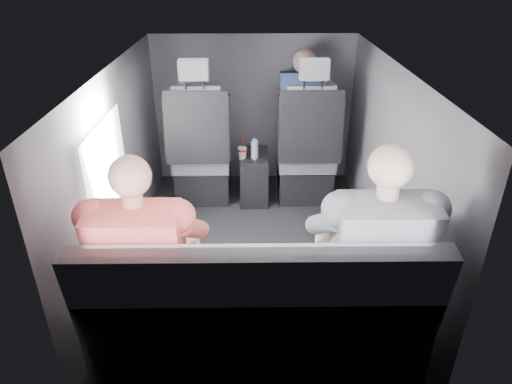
{
  "coord_description": "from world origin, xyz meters",
  "views": [
    {
      "loc": [
        -0.03,
        -2.77,
        1.96
      ],
      "look_at": [
        0.01,
        -0.05,
        0.53
      ],
      "focal_mm": 32.0,
      "sensor_mm": 36.0,
      "label": 1
    }
  ],
  "objects_px": {
    "soda_cup": "(242,153)",
    "passenger_front_right": "(303,108)",
    "center_console": "(254,176)",
    "front_seat_left": "(202,158)",
    "passenger_rear_left": "(148,262)",
    "front_seat_right": "(306,157)",
    "laptop_white": "(148,237)",
    "laptop_black": "(353,240)",
    "rear_bench": "(258,325)",
    "water_bottle": "(255,150)",
    "passenger_rear_right": "(370,258)"
  },
  "relations": [
    {
      "from": "front_seat_left",
      "to": "soda_cup",
      "type": "xyz_separation_m",
      "value": [
        0.35,
        -0.03,
        0.06
      ]
    },
    {
      "from": "front_seat_right",
      "to": "soda_cup",
      "type": "relative_size",
      "value": 5.49
    },
    {
      "from": "front_seat_right",
      "to": "center_console",
      "type": "distance_m",
      "value": 0.49
    },
    {
      "from": "water_bottle",
      "to": "passenger_rear_left",
      "type": "xyz_separation_m",
      "value": [
        -0.53,
        -1.78,
        0.15
      ]
    },
    {
      "from": "laptop_white",
      "to": "passenger_rear_left",
      "type": "height_order",
      "value": "passenger_rear_left"
    },
    {
      "from": "front_seat_right",
      "to": "water_bottle",
      "type": "distance_m",
      "value": 0.45
    },
    {
      "from": "front_seat_left",
      "to": "laptop_white",
      "type": "distance_m",
      "value": 1.61
    },
    {
      "from": "soda_cup",
      "to": "passenger_front_right",
      "type": "relative_size",
      "value": 0.28
    },
    {
      "from": "laptop_black",
      "to": "passenger_rear_left",
      "type": "xyz_separation_m",
      "value": [
        -1.03,
        -0.18,
        0.0
      ]
    },
    {
      "from": "rear_bench",
      "to": "passenger_front_right",
      "type": "distance_m",
      "value": 2.25
    },
    {
      "from": "front_seat_right",
      "to": "water_bottle",
      "type": "relative_size",
      "value": 7.07
    },
    {
      "from": "passenger_rear_left",
      "to": "laptop_white",
      "type": "bearing_deg",
      "value": 101.69
    },
    {
      "from": "front_seat_left",
      "to": "passenger_rear_left",
      "type": "relative_size",
      "value": 1.02
    },
    {
      "from": "front_seat_left",
      "to": "passenger_front_right",
      "type": "distance_m",
      "value": 0.98
    },
    {
      "from": "front_seat_right",
      "to": "laptop_white",
      "type": "relative_size",
      "value": 2.91
    },
    {
      "from": "rear_bench",
      "to": "soda_cup",
      "type": "bearing_deg",
      "value": 93.06
    },
    {
      "from": "soda_cup",
      "to": "laptop_white",
      "type": "relative_size",
      "value": 0.53
    },
    {
      "from": "front_seat_left",
      "to": "passenger_front_right",
      "type": "height_order",
      "value": "front_seat_left"
    },
    {
      "from": "front_seat_right",
      "to": "water_bottle",
      "type": "bearing_deg",
      "value": -176.04
    },
    {
      "from": "center_console",
      "to": "passenger_rear_left",
      "type": "relative_size",
      "value": 0.39
    },
    {
      "from": "soda_cup",
      "to": "water_bottle",
      "type": "distance_m",
      "value": 0.11
    },
    {
      "from": "front_seat_left",
      "to": "passenger_rear_left",
      "type": "distance_m",
      "value": 1.82
    },
    {
      "from": "front_seat_left",
      "to": "soda_cup",
      "type": "bearing_deg",
      "value": -5.39
    },
    {
      "from": "front_seat_left",
      "to": "laptop_black",
      "type": "relative_size",
      "value": 2.94
    },
    {
      "from": "rear_bench",
      "to": "front_seat_right",
      "type": "bearing_deg",
      "value": 76.69
    },
    {
      "from": "front_seat_left",
      "to": "water_bottle",
      "type": "height_order",
      "value": "front_seat_left"
    },
    {
      "from": "rear_bench",
      "to": "laptop_white",
      "type": "xyz_separation_m",
      "value": [
        -0.57,
        0.32,
        0.32
      ]
    },
    {
      "from": "laptop_black",
      "to": "rear_bench",
      "type": "bearing_deg",
      "value": -151.38
    },
    {
      "from": "front_seat_right",
      "to": "center_console",
      "type": "height_order",
      "value": "front_seat_right"
    },
    {
      "from": "front_seat_left",
      "to": "passenger_rear_left",
      "type": "height_order",
      "value": "front_seat_left"
    },
    {
      "from": "front_seat_right",
      "to": "laptop_black",
      "type": "xyz_separation_m",
      "value": [
        0.06,
        -1.63,
        0.23
      ]
    },
    {
      "from": "front_seat_left",
      "to": "center_console",
      "type": "height_order",
      "value": "front_seat_left"
    },
    {
      "from": "rear_bench",
      "to": "laptop_white",
      "type": "distance_m",
      "value": 0.73
    },
    {
      "from": "front_seat_right",
      "to": "passenger_rear_left",
      "type": "distance_m",
      "value": 2.07
    },
    {
      "from": "soda_cup",
      "to": "front_seat_right",
      "type": "bearing_deg",
      "value": 3.44
    },
    {
      "from": "front_seat_right",
      "to": "laptop_white",
      "type": "bearing_deg",
      "value": -122.9
    },
    {
      "from": "passenger_rear_left",
      "to": "soda_cup",
      "type": "bearing_deg",
      "value": 76.41
    },
    {
      "from": "front_seat_left",
      "to": "soda_cup",
      "type": "distance_m",
      "value": 0.36
    },
    {
      "from": "passenger_front_right",
      "to": "passenger_rear_left",
      "type": "bearing_deg",
      "value": -114.88
    },
    {
      "from": "water_bottle",
      "to": "passenger_front_right",
      "type": "xyz_separation_m",
      "value": [
        0.42,
        0.29,
        0.27
      ]
    },
    {
      "from": "laptop_black",
      "to": "passenger_rear_right",
      "type": "bearing_deg",
      "value": -77.14
    },
    {
      "from": "center_console",
      "to": "laptop_white",
      "type": "height_order",
      "value": "laptop_white"
    },
    {
      "from": "front_seat_left",
      "to": "rear_bench",
      "type": "xyz_separation_m",
      "value": [
        0.45,
        -1.9,
        -0.09
      ]
    },
    {
      "from": "soda_cup",
      "to": "front_seat_left",
      "type": "bearing_deg",
      "value": 174.61
    },
    {
      "from": "front_seat_left",
      "to": "rear_bench",
      "type": "distance_m",
      "value": 1.96
    },
    {
      "from": "front_seat_left",
      "to": "laptop_black",
      "type": "bearing_deg",
      "value": -59.57
    },
    {
      "from": "laptop_white",
      "to": "soda_cup",
      "type": "bearing_deg",
      "value": 72.98
    },
    {
      "from": "laptop_white",
      "to": "water_bottle",
      "type": "bearing_deg",
      "value": 69.54
    },
    {
      "from": "center_console",
      "to": "passenger_front_right",
      "type": "bearing_deg",
      "value": 26.95
    },
    {
      "from": "rear_bench",
      "to": "water_bottle",
      "type": "height_order",
      "value": "rear_bench"
    }
  ]
}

